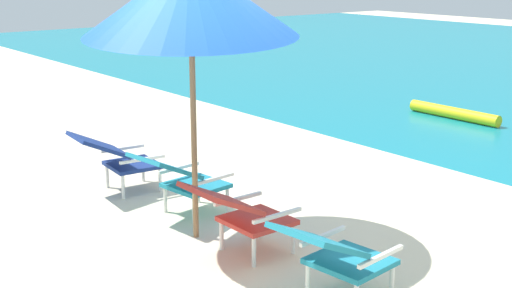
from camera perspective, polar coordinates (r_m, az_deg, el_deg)
ground_plane at (r=9.16m, az=18.16°, el=-1.01°), size 40.00×40.00×0.00m
swim_buoy at (r=11.24m, az=15.99°, el=2.49°), size 1.60×0.18×0.18m
lounge_chair_far_left at (r=7.39m, az=-11.41°, el=-0.96°), size 0.61×0.92×0.68m
lounge_chair_near_left at (r=6.58m, az=-6.16°, el=-2.71°), size 0.63×0.93×0.68m
lounge_chair_near_right at (r=5.66m, az=-1.29°, el=-5.54°), size 0.56×0.88×0.68m
lounge_chair_far_right at (r=4.91m, az=6.58°, el=-8.87°), size 0.63×0.93×0.68m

